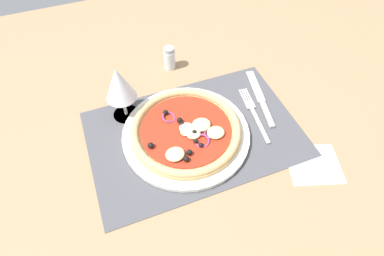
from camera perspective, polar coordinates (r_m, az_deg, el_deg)
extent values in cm
cube|color=#9E7A56|center=(75.30, 0.46, -1.63)|extent=(190.00, 140.00, 2.40)
cube|color=#4C4C51|center=(74.18, 0.47, -0.99)|extent=(49.35, 32.48, 0.40)
cylinder|color=silver|center=(73.15, -1.13, -1.06)|extent=(29.81, 29.81, 1.16)
cylinder|color=tan|center=(72.29, -1.14, -0.54)|extent=(25.69, 25.69, 1.00)
torus|color=tan|center=(71.61, -1.15, -0.12)|extent=(25.44, 25.44, 1.80)
cylinder|color=#A82D19|center=(71.78, -1.15, -0.22)|extent=(21.07, 21.07, 0.30)
ellipsoid|color=beige|center=(70.13, 0.27, -1.08)|extent=(3.29, 2.96, 0.99)
ellipsoid|color=beige|center=(70.64, -0.90, -0.57)|extent=(3.20, 2.88, 0.96)
ellipsoid|color=beige|center=(66.91, -3.13, -4.80)|extent=(4.21, 3.79, 1.26)
ellipsoid|color=beige|center=(71.62, 1.71, 0.64)|extent=(4.39, 3.95, 1.32)
ellipsoid|color=beige|center=(70.44, 4.36, -0.81)|extent=(4.06, 3.65, 1.22)
ellipsoid|color=beige|center=(71.51, -1.18, 0.33)|extent=(3.30, 2.97, 0.99)
sphere|color=black|center=(66.14, -1.06, -5.70)|extent=(1.28, 1.28, 1.28)
sphere|color=black|center=(71.93, -1.85, 0.80)|extent=(1.10, 1.10, 1.10)
sphere|color=black|center=(74.29, -4.89, 2.86)|extent=(1.25, 1.25, 1.25)
sphere|color=black|center=(72.47, -2.28, 1.44)|extent=(1.31, 1.31, 1.31)
sphere|color=black|center=(68.30, 1.67, -3.15)|extent=(1.05, 1.05, 1.05)
sphere|color=black|center=(70.18, 0.46, -0.85)|extent=(1.27, 1.27, 1.27)
sphere|color=black|center=(68.61, -7.56, -3.20)|extent=(1.37, 1.37, 1.37)
sphere|color=black|center=(67.03, -0.49, -4.49)|extent=(1.30, 1.30, 1.30)
sphere|color=black|center=(68.91, 0.66, -2.44)|extent=(1.00, 1.00, 1.00)
torus|color=#8E3D75|center=(69.43, 2.23, -2.25)|extent=(3.50, 3.43, 1.39)
torus|color=#8E3D75|center=(70.58, 3.36, -1.05)|extent=(2.89, 2.87, 0.66)
torus|color=#8E3D75|center=(73.75, -4.29, 2.00)|extent=(3.35, 3.27, 1.48)
cube|color=silver|center=(77.00, 12.29, 0.55)|extent=(2.28, 11.19, 0.44)
cube|color=silver|center=(80.93, 10.55, 4.22)|extent=(2.50, 2.77, 0.44)
cube|color=silver|center=(83.33, 10.31, 6.02)|extent=(0.86, 4.33, 0.44)
cube|color=silver|center=(83.13, 9.92, 5.96)|extent=(0.86, 4.33, 0.44)
cube|color=silver|center=(82.93, 9.54, 5.89)|extent=(0.86, 4.33, 0.44)
cube|color=silver|center=(82.74, 9.15, 5.83)|extent=(0.86, 4.33, 0.44)
cube|color=silver|center=(79.60, 13.58, 2.53)|extent=(2.95, 8.49, 0.62)
cube|color=silver|center=(85.93, 11.53, 7.49)|extent=(4.27, 11.77, 0.44)
cylinder|color=silver|center=(79.79, -11.93, 2.56)|extent=(6.40, 6.40, 0.40)
cylinder|color=silver|center=(77.45, -12.32, 4.11)|extent=(0.80, 0.80, 6.00)
cone|color=silver|center=(72.40, -13.29, 7.97)|extent=(7.20, 7.20, 8.50)
cone|color=orange|center=(73.28, -13.11, 7.24)|extent=(4.60, 4.60, 5.10)
cube|color=white|center=(74.43, 21.41, -6.17)|extent=(13.94, 13.21, 0.36)
cylinder|color=silver|center=(89.36, -4.13, 12.39)|extent=(3.20, 3.20, 5.50)
cylinder|color=#ADADB2|center=(87.28, -4.26, 14.09)|extent=(2.88, 2.88, 1.20)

